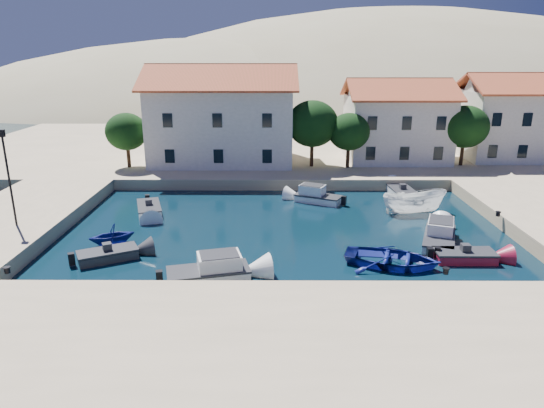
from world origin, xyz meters
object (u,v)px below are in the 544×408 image
at_px(building_left, 222,113).
at_px(cabin_cruiser_east, 439,237).
at_px(building_mid, 397,119).
at_px(boat_east, 413,213).
at_px(rowboat_south, 391,265).
at_px(lamppost, 7,169).
at_px(cabin_cruiser_south, 208,271).
at_px(building_right, 508,115).

relative_size(building_left, cabin_cruiser_east, 2.98).
height_order(building_left, building_mid, building_left).
bearing_deg(boat_east, rowboat_south, 150.60).
xyz_separation_m(lamppost, rowboat_south, (23.58, -3.95, -4.75)).
bearing_deg(lamppost, building_mid, 35.45).
distance_m(rowboat_south, boat_east, 10.46).
bearing_deg(rowboat_south, building_mid, 4.02).
bearing_deg(building_mid, rowboat_south, -103.35).
bearing_deg(cabin_cruiser_south, lamppost, 141.97).
relative_size(lamppost, boat_east, 1.24).
xyz_separation_m(cabin_cruiser_south, boat_east, (14.24, 11.60, -0.48)).
distance_m(cabin_cruiser_south, rowboat_south, 10.51).
bearing_deg(building_left, building_mid, 3.18).
xyz_separation_m(building_mid, lamppost, (-29.50, -21.00, -0.47)).
bearing_deg(boat_east, building_mid, -14.92).
relative_size(building_mid, cabin_cruiser_east, 2.13).
bearing_deg(building_right, boat_east, -130.76).
relative_size(lamppost, cabin_cruiser_east, 1.26).
height_order(lamppost, cabin_cruiser_east, lamppost).
height_order(lamppost, boat_east, lamppost).
relative_size(cabin_cruiser_south, rowboat_south, 0.88).
xyz_separation_m(rowboat_south, boat_east, (3.91, 9.70, 0.00)).
distance_m(building_mid, cabin_cruiser_south, 31.74).
bearing_deg(building_left, rowboat_south, -63.23).
bearing_deg(rowboat_south, cabin_cruiser_south, 117.82).
bearing_deg(cabin_cruiser_south, building_left, 79.67).
relative_size(building_left, cabin_cruiser_south, 3.11).
height_order(building_mid, building_right, building_right).
distance_m(lamppost, rowboat_south, 24.38).
height_order(building_right, boat_east, building_right).
relative_size(rowboat_south, cabin_cruiser_east, 1.09).
distance_m(building_left, building_right, 30.07).
relative_size(building_right, cabin_cruiser_east, 1.92).
height_order(cabin_cruiser_south, cabin_cruiser_east, same).
xyz_separation_m(cabin_cruiser_east, boat_east, (0.12, 6.41, -0.48)).
height_order(rowboat_south, boat_east, boat_east).
bearing_deg(lamppost, cabin_cruiser_south, -23.82).
bearing_deg(building_mid, cabin_cruiser_south, -121.18).
distance_m(building_left, cabin_cruiser_south, 26.48).
bearing_deg(cabin_cruiser_south, cabin_cruiser_east, 5.99).
distance_m(building_mid, building_right, 12.04).
bearing_deg(rowboat_south, building_left, 44.14).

